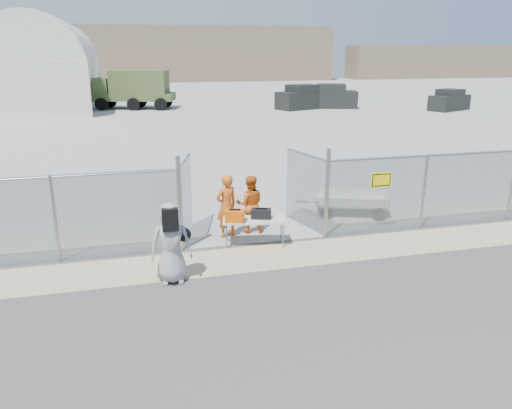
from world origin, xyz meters
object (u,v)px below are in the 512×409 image
object	(u,v)px
visitor	(171,243)
folding_table	(254,232)
security_worker_right	(250,204)
utility_trailer	(351,203)
security_worker_left	(226,206)

from	to	relation	value
visitor	folding_table	bearing A→B (deg)	38.31
security_worker_right	utility_trailer	xyz separation A→B (m)	(3.53, 0.87, -0.48)
visitor	security_worker_right	bearing A→B (deg)	49.63
security_worker_left	security_worker_right	distance (m)	0.76
folding_table	security_worker_right	xyz separation A→B (m)	(0.11, 0.98, 0.48)
security_worker_left	visitor	bearing A→B (deg)	33.78
folding_table	security_worker_left	bearing A→B (deg)	140.93
security_worker_right	utility_trailer	distance (m)	3.67
folding_table	visitor	size ratio (longest dim) A/B	0.90
security_worker_right	visitor	distance (m)	3.66
security_worker_left	folding_table	bearing A→B (deg)	107.55
security_worker_right	visitor	world-z (taller)	visitor
security_worker_left	utility_trailer	distance (m)	4.42
folding_table	security_worker_left	xyz separation A→B (m)	(-0.61, 0.75, 0.54)
security_worker_left	visitor	size ratio (longest dim) A/B	0.97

